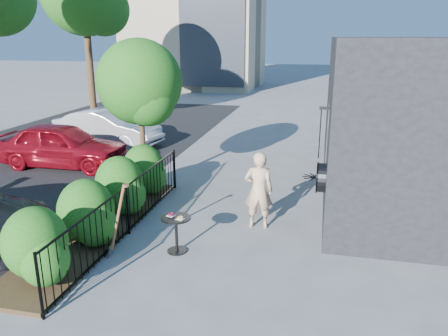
% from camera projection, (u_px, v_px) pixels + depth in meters
% --- Properties ---
extents(ground, '(120.00, 120.00, 0.00)m').
position_uv_depth(ground, '(197.00, 241.00, 8.96)').
color(ground, gray).
rests_on(ground, ground).
extents(shop_building, '(6.22, 9.00, 4.00)m').
position_uv_depth(shop_building, '(445.00, 117.00, 11.41)').
color(shop_building, black).
rests_on(shop_building, ground).
extents(fence, '(0.05, 6.05, 1.10)m').
position_uv_depth(fence, '(128.00, 209.00, 9.11)').
color(fence, black).
rests_on(fence, ground).
extents(planting_bed, '(1.30, 6.00, 0.08)m').
position_uv_depth(planting_bed, '(99.00, 229.00, 9.41)').
color(planting_bed, '#382616').
rests_on(planting_bed, ground).
extents(shrubs, '(1.10, 5.60, 1.24)m').
position_uv_depth(shrubs, '(103.00, 199.00, 9.29)').
color(shrubs, '#155C17').
rests_on(shrubs, ground).
extents(patio_tree, '(2.20, 2.20, 3.94)m').
position_uv_depth(patio_tree, '(141.00, 87.00, 11.20)').
color(patio_tree, '#3F2B19').
rests_on(patio_tree, ground).
extents(street, '(9.00, 30.00, 0.01)m').
position_uv_depth(street, '(3.00, 174.00, 13.24)').
color(street, black).
rests_on(street, ground).
extents(cafe_table, '(0.58, 0.58, 0.77)m').
position_uv_depth(cafe_table, '(176.00, 228.00, 8.36)').
color(cafe_table, black).
rests_on(cafe_table, ground).
extents(woman, '(0.66, 0.46, 1.71)m').
position_uv_depth(woman, '(259.00, 190.00, 9.37)').
color(woman, '#D1AB87').
rests_on(woman, ground).
extents(shovel, '(0.51, 0.20, 1.52)m').
position_uv_depth(shovel, '(116.00, 225.00, 8.10)').
color(shovel, brown).
rests_on(shovel, ground).
extents(car_red, '(4.16, 1.71, 1.41)m').
position_uv_depth(car_red, '(62.00, 145.00, 13.87)').
color(car_red, maroon).
rests_on(car_red, ground).
extents(car_silver, '(4.29, 2.03, 1.36)m').
position_uv_depth(car_silver, '(108.00, 128.00, 16.62)').
color(car_silver, silver).
rests_on(car_silver, ground).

